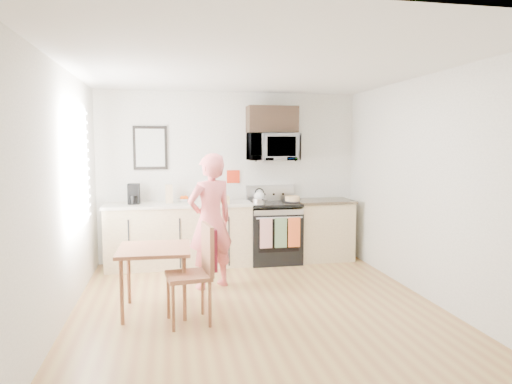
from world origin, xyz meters
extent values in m
plane|color=#906037|center=(0.00, 0.00, 0.00)|extent=(4.60, 4.60, 0.00)
cube|color=beige|center=(0.00, 2.30, 1.30)|extent=(4.00, 0.04, 2.60)
cube|color=beige|center=(0.00, -2.30, 1.30)|extent=(4.00, 0.04, 2.60)
cube|color=beige|center=(-2.00, 0.00, 1.30)|extent=(0.04, 4.60, 2.60)
cube|color=beige|center=(2.00, 0.00, 1.30)|extent=(0.04, 4.60, 2.60)
cube|color=white|center=(0.00, 0.00, 2.60)|extent=(4.00, 4.60, 0.04)
cube|color=white|center=(-1.98, 0.80, 1.55)|extent=(0.02, 1.40, 1.50)
cube|color=white|center=(-1.97, 0.80, 1.55)|extent=(0.01, 1.30, 1.40)
cube|color=tan|center=(-0.80, 2.00, 0.45)|extent=(2.10, 0.60, 0.90)
cube|color=beige|center=(-0.80, 2.00, 0.92)|extent=(2.14, 0.64, 0.04)
cube|color=tan|center=(1.43, 2.00, 0.45)|extent=(0.84, 0.60, 0.90)
cube|color=black|center=(1.43, 2.00, 0.92)|extent=(0.88, 0.64, 0.04)
cube|color=black|center=(0.63, 1.97, 0.39)|extent=(0.76, 0.65, 0.77)
cube|color=black|center=(0.63, 1.66, 0.45)|extent=(0.61, 0.02, 0.45)
cube|color=#B3B3B8|center=(0.63, 1.66, 0.78)|extent=(0.74, 0.02, 0.14)
cylinder|color=#B3B3B8|center=(0.63, 1.61, 0.74)|extent=(0.68, 0.02, 0.02)
cube|color=black|center=(0.63, 1.97, 0.90)|extent=(0.76, 0.65, 0.04)
cube|color=#B3B3B8|center=(0.63, 2.25, 1.04)|extent=(0.76, 0.08, 0.24)
cube|color=beige|center=(0.43, 1.61, 0.52)|extent=(0.18, 0.02, 0.44)
cube|color=#526E49|center=(0.65, 1.61, 0.52)|extent=(0.18, 0.02, 0.44)
cube|color=#CE5C1E|center=(0.85, 1.61, 0.52)|extent=(0.18, 0.02, 0.44)
imported|color=#B3B3B8|center=(0.63, 2.08, 1.76)|extent=(0.76, 0.51, 0.42)
cube|color=black|center=(0.63, 2.12, 2.18)|extent=(0.76, 0.35, 0.40)
cube|color=black|center=(-1.20, 2.28, 1.75)|extent=(0.50, 0.03, 0.65)
cube|color=#A8ADA4|center=(-1.20, 2.26, 1.75)|extent=(0.42, 0.01, 0.56)
cube|color=red|center=(0.05, 2.28, 1.30)|extent=(0.20, 0.02, 0.20)
imported|color=#CD383F|center=(-0.44, 0.89, 0.85)|extent=(0.73, 0.62, 1.69)
cube|color=brown|center=(-1.11, 0.16, 0.69)|extent=(0.75, 0.75, 0.04)
cylinder|color=brown|center=(-1.43, -0.14, 0.33)|extent=(0.04, 0.04, 0.67)
cylinder|color=brown|center=(-0.81, -0.16, 0.33)|extent=(0.04, 0.04, 0.67)
cylinder|color=brown|center=(-1.41, 0.48, 0.33)|extent=(0.04, 0.04, 0.67)
cylinder|color=brown|center=(-0.79, 0.46, 0.33)|extent=(0.04, 0.04, 0.67)
cube|color=brown|center=(-0.77, -0.22, 0.49)|extent=(0.47, 0.47, 0.04)
cube|color=brown|center=(-0.57, -0.20, 0.75)|extent=(0.10, 0.42, 0.51)
cube|color=#4F0D16|center=(-0.54, -0.20, 0.76)|extent=(0.11, 0.39, 0.42)
cylinder|color=brown|center=(-0.92, -0.43, 0.23)|extent=(0.03, 0.03, 0.46)
cylinder|color=brown|center=(-0.57, -0.38, 0.23)|extent=(0.03, 0.03, 0.46)
cylinder|color=brown|center=(-0.97, -0.07, 0.23)|extent=(0.03, 0.03, 0.46)
cylinder|color=brown|center=(-0.61, -0.02, 0.23)|extent=(0.03, 0.03, 0.46)
cube|color=brown|center=(-0.17, 2.07, 1.04)|extent=(0.14, 0.15, 0.19)
cylinder|color=red|center=(-0.33, 2.22, 1.01)|extent=(0.12, 0.12, 0.14)
imported|color=white|center=(-0.72, 2.18, 0.96)|extent=(0.22, 0.22, 0.05)
cube|color=tan|center=(-0.94, 2.05, 1.08)|extent=(0.11, 0.11, 0.27)
cube|color=black|center=(-1.44, 2.05, 1.09)|extent=(0.17, 0.20, 0.29)
cylinder|color=black|center=(-1.44, 1.96, 1.01)|extent=(0.11, 0.11, 0.11)
cube|color=#D4B76F|center=(-0.24, 1.78, 1.00)|extent=(0.32, 0.15, 0.12)
cylinder|color=black|center=(0.91, 1.93, 0.93)|extent=(0.27, 0.27, 0.01)
cylinder|color=tan|center=(0.91, 1.93, 0.98)|extent=(0.22, 0.22, 0.07)
sphere|color=white|center=(0.42, 2.08, 1.01)|extent=(0.17, 0.17, 0.17)
cone|color=white|center=(0.42, 2.08, 1.10)|extent=(0.05, 0.05, 0.05)
torus|color=black|center=(0.42, 2.08, 1.06)|extent=(0.15, 0.02, 0.15)
cylinder|color=#B3B3B8|center=(0.35, 1.75, 0.97)|extent=(0.18, 0.18, 0.09)
cylinder|color=black|center=(0.40, 1.63, 1.00)|extent=(0.08, 0.15, 0.02)
camera|label=1|loc=(-0.95, -4.74, 1.80)|focal=32.00mm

